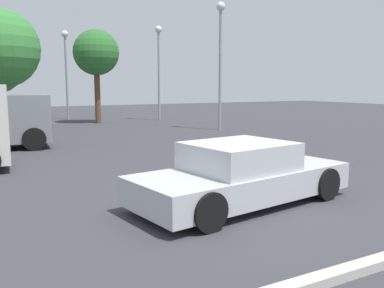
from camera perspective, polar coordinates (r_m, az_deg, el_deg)
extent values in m
plane|color=#38383D|center=(7.88, 6.68, -8.47)|extent=(80.00, 80.00, 0.00)
cube|color=#B7BABF|center=(7.92, 6.98, -5.27)|extent=(4.60, 2.34, 0.51)
cube|color=#B7BABF|center=(7.75, 6.51, -1.68)|extent=(2.06, 1.83, 0.52)
cube|color=slate|center=(8.37, 10.85, -1.05)|extent=(0.27, 1.46, 0.43)
cube|color=slate|center=(7.19, 1.45, -2.40)|extent=(0.27, 1.46, 0.43)
cylinder|color=black|center=(9.54, 10.07, -3.63)|extent=(0.67, 0.31, 0.64)
cylinder|color=black|center=(8.55, 18.07, -5.28)|extent=(0.67, 0.31, 0.64)
cylinder|color=black|center=(7.67, -5.45, -6.42)|extent=(0.67, 0.31, 0.64)
cylinder|color=black|center=(6.40, 2.28, -9.36)|extent=(0.67, 0.31, 0.64)
ellipsoid|color=white|center=(10.70, 3.13, -2.65)|extent=(0.40, 0.43, 0.26)
sphere|color=white|center=(10.58, 4.23, -2.38)|extent=(0.21, 0.21, 0.21)
sphere|color=white|center=(10.55, 4.58, -2.45)|extent=(0.09, 0.09, 0.09)
cylinder|color=white|center=(10.75, 3.82, -3.57)|extent=(0.06, 0.06, 0.13)
cylinder|color=white|center=(10.62, 3.47, -3.71)|extent=(0.06, 0.06, 0.13)
cylinder|color=white|center=(10.85, 2.79, -3.45)|extent=(0.06, 0.06, 0.13)
cylinder|color=white|center=(10.72, 2.43, -3.59)|extent=(0.06, 0.06, 0.13)
sphere|color=white|center=(10.79, 2.14, -2.34)|extent=(0.12, 0.12, 0.12)
cube|color=slate|center=(12.21, -24.40, 4.83)|extent=(0.18, 1.66, 0.82)
cube|color=slate|center=(16.08, -19.41, 4.82)|extent=(0.18, 1.59, 0.67)
cylinder|color=black|center=(17.02, -21.37, 1.35)|extent=(0.82, 0.32, 0.80)
cylinder|color=black|center=(15.25, -21.05, 0.64)|extent=(0.82, 0.32, 0.80)
cube|color=#B7B2A8|center=(5.82, 24.55, -14.64)|extent=(6.89, 0.20, 0.12)
cylinder|color=gray|center=(20.81, 3.92, 10.09)|extent=(0.14, 0.14, 5.93)
sphere|color=silver|center=(21.15, 4.01, 18.50)|extent=(0.44, 0.44, 0.44)
cylinder|color=gray|center=(28.62, -17.00, 8.72)|extent=(0.14, 0.14, 5.43)
sphere|color=silver|center=(28.81, -17.24, 14.38)|extent=(0.44, 0.44, 0.44)
cylinder|color=gray|center=(26.68, -4.61, 9.30)|extent=(0.14, 0.14, 5.61)
sphere|color=silver|center=(26.90, -4.68, 15.57)|extent=(0.44, 0.44, 0.44)
cylinder|color=brown|center=(21.51, -24.72, 4.83)|extent=(0.29, 0.29, 2.57)
cylinder|color=brown|center=(25.30, -12.97, 6.43)|extent=(0.34, 0.34, 3.17)
sphere|color=#2D6B2D|center=(25.36, -13.16, 12.28)|extent=(2.68, 2.68, 2.68)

